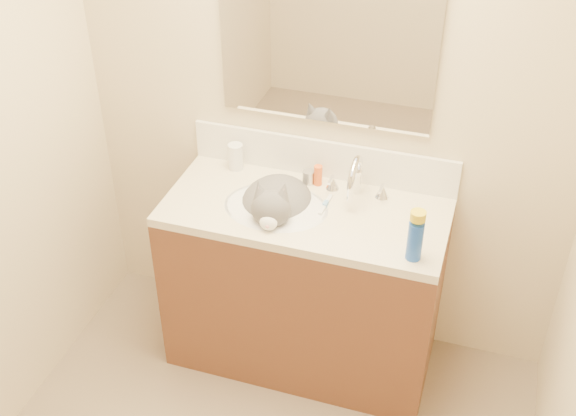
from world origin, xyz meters
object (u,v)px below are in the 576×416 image
Objects in this scene: cat at (276,206)px; pill_bottle at (236,157)px; silver_jar at (309,177)px; vanity_cabinet at (304,288)px; spray_can at (415,241)px; basin at (276,220)px; amber_bottle at (318,175)px; faucet at (356,181)px.

cat is 3.77× the size of pill_bottle.
silver_jar is at bearing 54.82° from cat.
vanity_cabinet is at bearing -27.63° from pill_bottle.
pill_bottle is 0.96m from spray_can.
basin is 2.76× the size of spray_can.
pill_bottle is at bearing 139.05° from basin.
amber_bottle is at bearing 141.96° from spray_can.
basin is at bearing -150.88° from faucet.
vanity_cabinet is at bearing -77.53° from silver_jar.
basin is at bearing -83.95° from cat.
silver_jar is (0.09, 0.19, 0.05)m from cat.
faucet is 1.72× the size of spray_can.
faucet reaches higher than cat.
amber_bottle is at bearing 0.92° from silver_jar.
basin is at bearing -118.82° from amber_bottle.
vanity_cabinet is 12.86× the size of amber_bottle.
spray_can is (0.62, -0.19, 0.10)m from cat.
vanity_cabinet is 0.67m from pill_bottle.
cat is at bearing -124.84° from amber_bottle.
spray_can reaches higher than amber_bottle.
cat reaches higher than spray_can.
faucet is at bearing 37.29° from vanity_cabinet.
faucet reaches higher than vanity_cabinet.
basin is at bearing -109.62° from silver_jar.
faucet reaches higher than silver_jar.
faucet is 0.35m from cat.
amber_bottle is (0.39, -0.01, -0.01)m from pill_bottle.
faucet reaches higher than pill_bottle.
pill_bottle is (-0.39, 0.20, 0.51)m from vanity_cabinet.
cat is at bearing 162.60° from spray_can.
vanity_cabinet is 0.53m from amber_bottle.
pill_bottle reaches higher than silver_jar.
cat is 2.84× the size of spray_can.
cat is 7.63× the size of silver_jar.
faucet is (0.18, 0.14, 0.54)m from vanity_cabinet.
silver_jar is 0.37× the size of spray_can.
pill_bottle is 0.75× the size of spray_can.
faucet is at bearing 29.12° from basin.
pill_bottle is 0.35m from silver_jar.
amber_bottle is 0.62m from spray_can.
cat reaches higher than amber_bottle.
spray_can is (0.88, -0.39, 0.02)m from pill_bottle.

